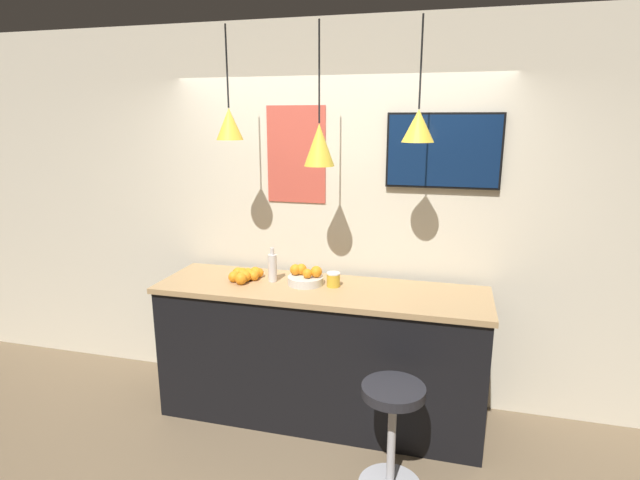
{
  "coord_description": "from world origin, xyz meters",
  "views": [
    {
      "loc": [
        0.86,
        -2.55,
        2.19
      ],
      "look_at": [
        0.0,
        0.71,
        1.37
      ],
      "focal_mm": 28.0,
      "sensor_mm": 36.0,
      "label": 1
    }
  ],
  "objects_px": {
    "spread_jar": "(333,280)",
    "mounted_tv": "(443,151)",
    "fruit_bowl": "(305,277)",
    "bar_stool": "(392,418)",
    "juice_bottle": "(272,267)"
  },
  "relations": [
    {
      "from": "juice_bottle",
      "to": "mounted_tv",
      "type": "xyz_separation_m",
      "value": [
        1.17,
        0.34,
        0.84
      ]
    },
    {
      "from": "juice_bottle",
      "to": "spread_jar",
      "type": "relative_size",
      "value": 2.48
    },
    {
      "from": "fruit_bowl",
      "to": "spread_jar",
      "type": "xyz_separation_m",
      "value": [
        0.21,
        -0.0,
        -0.0
      ]
    },
    {
      "from": "fruit_bowl",
      "to": "mounted_tv",
      "type": "xyz_separation_m",
      "value": [
        0.92,
        0.34,
        0.9
      ]
    },
    {
      "from": "bar_stool",
      "to": "spread_jar",
      "type": "height_order",
      "value": "spread_jar"
    },
    {
      "from": "bar_stool",
      "to": "juice_bottle",
      "type": "relative_size",
      "value": 2.66
    },
    {
      "from": "bar_stool",
      "to": "fruit_bowl",
      "type": "distance_m",
      "value": 1.17
    },
    {
      "from": "bar_stool",
      "to": "spread_jar",
      "type": "bearing_deg",
      "value": 127.42
    },
    {
      "from": "juice_bottle",
      "to": "fruit_bowl",
      "type": "bearing_deg",
      "value": 0.84
    },
    {
      "from": "spread_jar",
      "to": "mounted_tv",
      "type": "relative_size",
      "value": 0.13
    },
    {
      "from": "spread_jar",
      "to": "mounted_tv",
      "type": "xyz_separation_m",
      "value": [
        0.71,
        0.34,
        0.9
      ]
    },
    {
      "from": "bar_stool",
      "to": "fruit_bowl",
      "type": "xyz_separation_m",
      "value": [
        -0.73,
        0.69,
        0.6
      ]
    },
    {
      "from": "mounted_tv",
      "to": "spread_jar",
      "type": "bearing_deg",
      "value": -154.19
    },
    {
      "from": "fruit_bowl",
      "to": "spread_jar",
      "type": "bearing_deg",
      "value": -1.01
    },
    {
      "from": "mounted_tv",
      "to": "fruit_bowl",
      "type": "bearing_deg",
      "value": -159.75
    }
  ]
}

